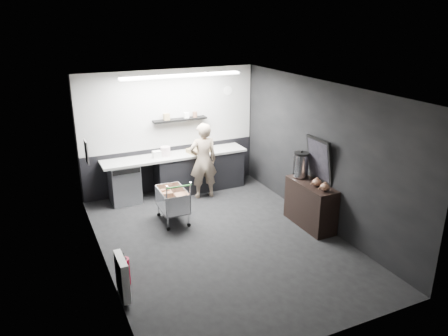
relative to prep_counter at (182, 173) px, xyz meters
name	(u,v)px	position (x,y,z in m)	size (l,w,h in m)	color
floor	(222,241)	(-0.14, -2.42, -0.46)	(5.50, 5.50, 0.00)	black
ceiling	(221,89)	(-0.14, -2.42, 2.24)	(5.50, 5.50, 0.00)	silver
wall_back	(170,131)	(-0.14, 0.33, 0.89)	(5.50, 5.50, 0.00)	black
wall_front	(322,244)	(-0.14, -5.17, 0.89)	(5.50, 5.50, 0.00)	black
wall_left	(99,189)	(-2.14, -2.42, 0.89)	(5.50, 5.50, 0.00)	black
wall_right	(320,154)	(1.86, -2.42, 0.89)	(5.50, 5.50, 0.00)	black
kitchen_wall_panel	(169,109)	(-0.14, 0.31, 1.39)	(3.95, 0.02, 1.70)	#AFAEAA
dado_panel	(172,168)	(-0.14, 0.31, 0.04)	(3.95, 0.02, 1.00)	black
floating_shelf	(180,119)	(0.06, 0.20, 1.16)	(1.20, 0.22, 0.04)	black
wall_clock	(228,91)	(1.26, 0.30, 1.69)	(0.20, 0.20, 0.03)	white
poster	(86,152)	(-2.12, -1.12, 1.09)	(0.02, 0.30, 0.40)	white
poster_red_band	(86,148)	(-2.11, -1.12, 1.16)	(0.01, 0.22, 0.10)	red
radiator	(122,277)	(-2.08, -3.32, -0.11)	(0.10, 0.50, 0.60)	white
ceiling_strip	(182,76)	(-0.14, -0.57, 2.21)	(2.40, 0.20, 0.04)	white
prep_counter	(182,173)	(0.00, 0.00, 0.00)	(3.20, 0.61, 0.90)	black
person	(203,161)	(0.33, -0.45, 0.37)	(0.61, 0.40, 1.66)	beige
shopping_cart	(173,201)	(-0.66, -1.32, -0.03)	(0.50, 0.82, 0.89)	silver
sideboard	(310,198)	(1.64, -2.53, 0.09)	(0.48, 1.13, 1.70)	black
fire_extinguisher	(125,271)	(-1.99, -3.04, -0.20)	(0.16, 0.16, 0.53)	#AA0B27
cardboard_box	(198,150)	(0.37, -0.05, 0.49)	(0.44, 0.33, 0.09)	olive
pink_tub	(165,151)	(-0.36, 0.00, 0.55)	(0.21, 0.21, 0.21)	silver
white_container	(157,154)	(-0.57, -0.05, 0.52)	(0.17, 0.13, 0.15)	white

